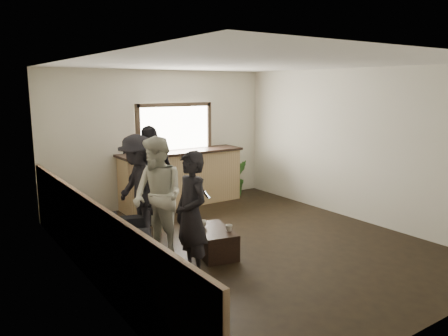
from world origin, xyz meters
TOP-DOWN VIEW (x-y plane):
  - ground at (0.00, 0.00)m, footprint 5.00×6.00m
  - room_shell at (-0.74, 0.00)m, footprint 5.01×6.01m
  - bar_counter at (0.30, 2.70)m, footprint 2.70×0.68m
  - sofa at (-1.79, 0.46)m, footprint 1.25×2.03m
  - coffee_table at (-0.67, -0.04)m, footprint 0.66×0.95m
  - cup_a at (-0.77, 0.14)m, footprint 0.13×0.13m
  - cup_b at (-0.55, -0.25)m, footprint 0.13×0.13m
  - potted_plant at (1.74, 2.65)m, footprint 0.49×0.41m
  - person_a at (-1.34, -0.53)m, footprint 0.47×0.61m
  - person_b at (-1.34, 0.44)m, footprint 0.81×0.96m
  - person_c at (-1.32, 1.18)m, footprint 0.69×1.14m
  - person_d at (-0.78, 1.84)m, footprint 1.14×0.76m

SIDE VIEW (x-z plane):
  - ground at x=0.00m, z-range -0.01..0.01m
  - coffee_table at x=-0.67m, z-range 0.00..0.39m
  - sofa at x=-1.79m, z-range 0.00..0.55m
  - potted_plant at x=1.74m, z-range 0.00..0.82m
  - cup_b at x=-0.55m, z-range 0.39..0.48m
  - cup_a at x=-0.77m, z-range 0.39..0.49m
  - bar_counter at x=0.30m, z-range -0.42..1.71m
  - person_a at x=-1.34m, z-range 0.00..1.67m
  - person_c at x=-1.32m, z-range 0.00..1.73m
  - person_b at x=-1.34m, z-range 0.00..1.76m
  - person_d at x=-0.78m, z-range 0.00..1.79m
  - room_shell at x=-0.74m, z-range 0.07..2.87m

